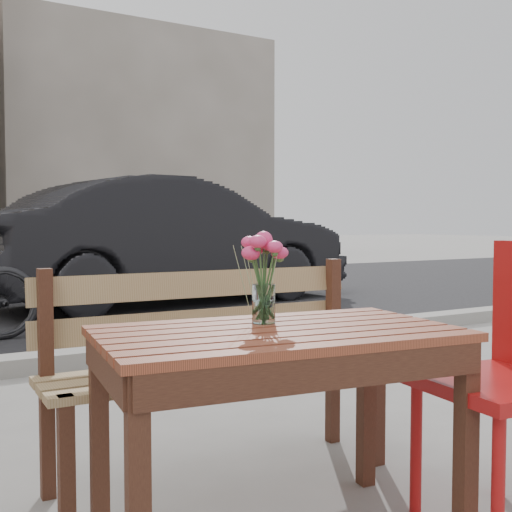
{
  "coord_description": "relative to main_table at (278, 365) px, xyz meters",
  "views": [
    {
      "loc": [
        -0.98,
        -1.52,
        1.03
      ],
      "look_at": [
        0.12,
        0.34,
        0.91
      ],
      "focal_mm": 45.0,
      "sensor_mm": 36.0,
      "label": 1
    }
  ],
  "objects": [
    {
      "name": "main_bench",
      "position": [
        0.09,
        0.62,
        -0.04
      ],
      "size": [
        1.42,
        0.47,
        0.88
      ],
      "rotation": [
        0.0,
        0.0,
        -0.04
      ],
      "color": "olive",
      "rests_on": "ground"
    },
    {
      "name": "parked_car",
      "position": [
        2.11,
        5.86,
        0.2
      ],
      "size": [
        4.89,
        2.22,
        1.56
      ],
      "primitive_type": "imported",
      "rotation": [
        0.0,
        0.0,
        1.69
      ],
      "color": "black",
      "rests_on": "ground"
    },
    {
      "name": "main_vase",
      "position": [
        0.02,
        0.12,
        0.3
      ],
      "size": [
        0.17,
        0.17,
        0.31
      ],
      "color": "white",
      "rests_on": "main_table"
    },
    {
      "name": "main_table",
      "position": [
        0.0,
        0.0,
        0.0
      ],
      "size": [
        1.19,
        0.79,
        0.69
      ],
      "rotation": [
        0.0,
        0.0,
        -0.13
      ],
      "color": "#5C2B18",
      "rests_on": "ground"
    }
  ]
}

